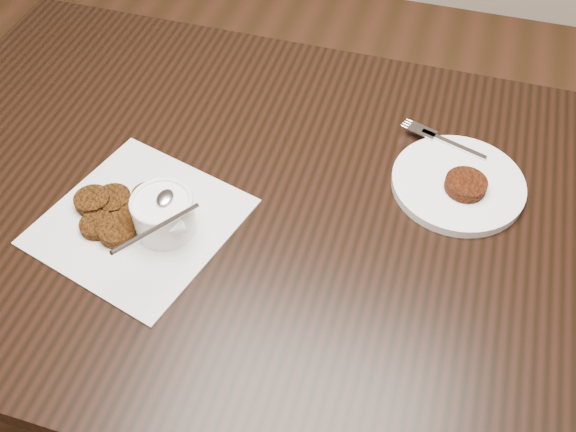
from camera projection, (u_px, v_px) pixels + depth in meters
The scene contains 6 objects.
floor at pixel (283, 424), 1.56m from camera, with size 4.00×4.00×0.00m, color brown.
table at pixel (274, 320), 1.32m from camera, with size 1.37×0.88×0.75m, color black.
napkin at pixel (140, 222), 1.01m from camera, with size 0.28×0.28×0.00m, color silver.
sauce_ramekin at pixel (161, 200), 0.95m from camera, with size 0.13×0.13×0.13m, color white, non-canonical shape.
patty_cluster at pixel (119, 214), 1.00m from camera, with size 0.20×0.20×0.02m, color #592D0B, non-canonical shape.
plate_with_patty at pixel (459, 180), 1.05m from camera, with size 0.22×0.22×0.03m, color white, non-canonical shape.
Camera 1 is at (0.19, -0.58, 1.53)m, focal length 39.37 mm.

